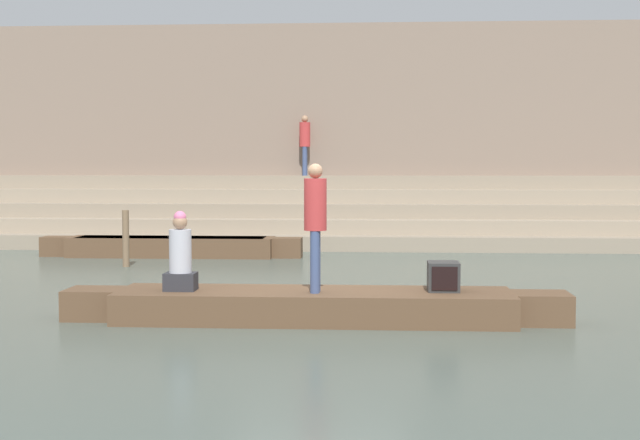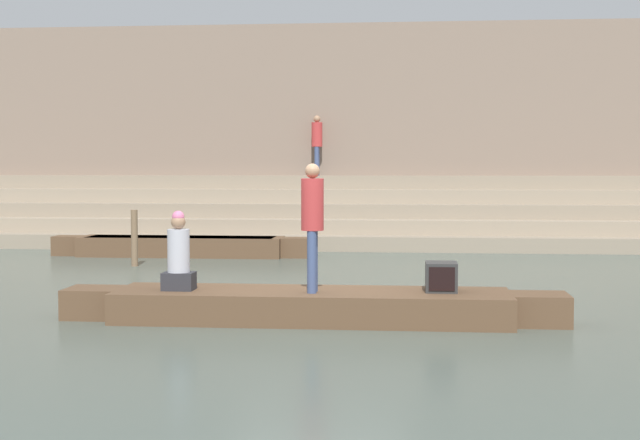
% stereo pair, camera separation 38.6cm
% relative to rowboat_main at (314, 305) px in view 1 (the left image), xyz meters
% --- Properties ---
extents(ground_plane, '(120.00, 120.00, 0.00)m').
position_rel_rowboat_main_xyz_m(ground_plane, '(0.03, 0.54, -0.22)').
color(ground_plane, '#47544C').
extents(ghat_steps, '(36.00, 3.35, 1.86)m').
position_rel_rowboat_main_xyz_m(ghat_steps, '(0.03, 11.98, 0.46)').
color(ghat_steps, gray).
rests_on(ghat_steps, ground).
extents(back_wall, '(34.20, 1.28, 6.15)m').
position_rel_rowboat_main_xyz_m(back_wall, '(0.03, 13.80, 2.83)').
color(back_wall, '#7F6B5B').
rests_on(back_wall, ground).
extents(rowboat_main, '(6.92, 1.40, 0.42)m').
position_rel_rowboat_main_xyz_m(rowboat_main, '(0.00, 0.00, 0.00)').
color(rowboat_main, brown).
rests_on(rowboat_main, ground).
extents(person_standing, '(0.31, 0.31, 1.74)m').
position_rel_rowboat_main_xyz_m(person_standing, '(0.03, -0.15, 1.21)').
color(person_standing, '#3D4C75').
rests_on(person_standing, rowboat_main).
extents(person_rowing, '(0.43, 0.34, 1.10)m').
position_rel_rowboat_main_xyz_m(person_rowing, '(-1.83, -0.10, 0.65)').
color(person_rowing, '#28282D').
rests_on(person_rowing, rowboat_main).
extents(tv_set, '(0.43, 0.48, 0.40)m').
position_rel_rowboat_main_xyz_m(tv_set, '(1.77, 0.10, 0.39)').
color(tv_set, '#2D2D2D').
rests_on(tv_set, rowboat_main).
extents(moored_boat_shore, '(6.16, 1.00, 0.46)m').
position_rel_rowboat_main_xyz_m(moored_boat_shore, '(-3.99, 8.45, 0.02)').
color(moored_boat_shore, brown).
rests_on(moored_boat_shore, ground).
extents(mooring_post, '(0.14, 0.14, 1.20)m').
position_rel_rowboat_main_xyz_m(mooring_post, '(-4.45, 6.31, 0.38)').
color(mooring_post, brown).
rests_on(mooring_post, ground).
extents(person_on_steps, '(0.30, 0.30, 1.68)m').
position_rel_rowboat_main_xyz_m(person_on_steps, '(-1.20, 12.87, 2.61)').
color(person_on_steps, '#3D4C75').
rests_on(person_on_steps, ghat_steps).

